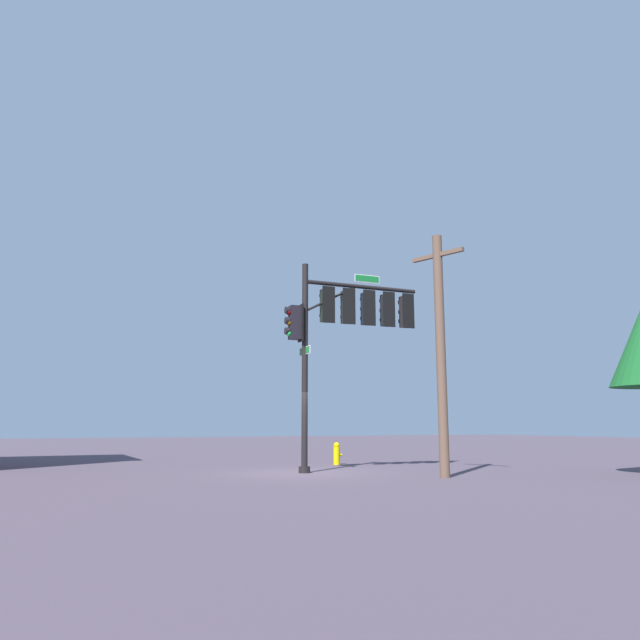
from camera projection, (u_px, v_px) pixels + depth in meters
ground_plane at (304, 473)px, 18.89m from camera, size 120.00×120.00×0.00m
signal_pole_assembly at (346, 321)px, 20.30m from camera, size 4.82×0.96×6.73m
utility_pole at (441, 348)px, 17.81m from camera, size 0.68×1.75×7.14m
fire_hydrant at (337, 454)px, 22.92m from camera, size 0.33×0.24×0.83m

